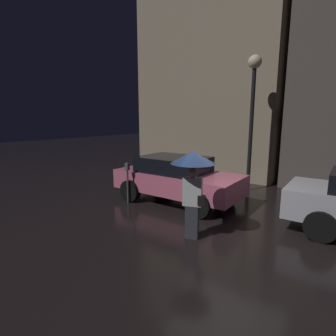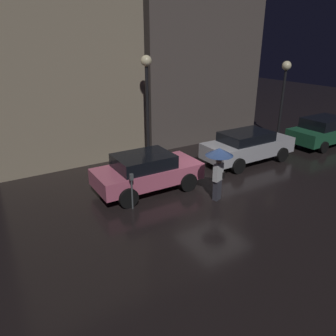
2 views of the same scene
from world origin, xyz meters
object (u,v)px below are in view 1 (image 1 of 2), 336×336
parking_meter (128,179)px  parked_car_pink (177,178)px  pedestrian_with_umbrella (193,171)px  street_lamp_near (253,94)px

parking_meter → parked_car_pink: bearing=43.1°
parked_car_pink → pedestrian_with_umbrella: (1.76, -2.07, 0.77)m
street_lamp_near → parking_meter: bearing=-125.6°
parked_car_pink → pedestrian_with_umbrella: 2.82m
parked_car_pink → pedestrian_with_umbrella: bearing=-48.9°
parked_car_pink → parking_meter: bearing=-136.2°
parked_car_pink → parking_meter: 1.58m
parking_meter → street_lamp_near: bearing=54.4°
pedestrian_with_umbrella → parking_meter: size_ratio=1.52×
pedestrian_with_umbrella → parking_meter: pedestrian_with_umbrella is taller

